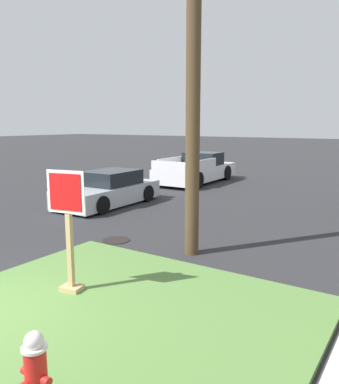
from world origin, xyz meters
The scene contains 7 objects.
grass_corner_patch centered at (1.81, 1.45, 0.04)m, with size 5.90×5.07×0.08m, color #567F3D.
fire_hydrant centered at (2.62, -0.56, 0.50)m, with size 0.38×0.34×0.89m.
stop_sign centered at (0.67, 1.67, 1.10)m, with size 0.71×0.35×2.11m.
manhole_cover centered at (-0.80, 4.55, 0.01)m, with size 0.70×0.70×0.02m, color black.
parked_sedan_silver centered at (-3.97, 7.84, 0.54)m, with size 1.93×4.25×1.25m.
pickup_truck_white centered at (-4.05, 14.53, 0.62)m, with size 2.24×5.42×1.48m.
utility_pole centered at (1.32, 4.73, 5.06)m, with size 1.62×0.32×9.78m.
Camera 1 is at (5.61, -2.73, 2.94)m, focal length 36.52 mm.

